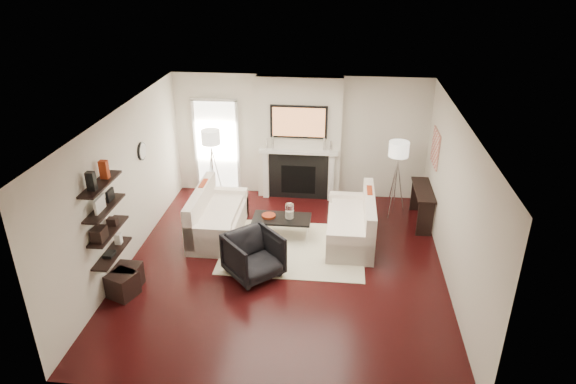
# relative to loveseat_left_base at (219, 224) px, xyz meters

# --- Properties ---
(room_envelope) EXTENTS (6.00, 6.00, 6.00)m
(room_envelope) POSITION_rel_loveseat_left_base_xyz_m (1.40, -0.98, 1.14)
(room_envelope) COLOR black
(room_envelope) RESTS_ON ground
(chimney_breast) EXTENTS (1.80, 0.25, 2.70)m
(chimney_breast) POSITION_rel_loveseat_left_base_xyz_m (1.40, 1.89, 1.14)
(chimney_breast) COLOR silver
(chimney_breast) RESTS_ON floor
(fireplace_surround) EXTENTS (1.30, 0.02, 1.04)m
(fireplace_surround) POSITION_rel_loveseat_left_base_xyz_m (1.40, 1.76, 0.31)
(fireplace_surround) COLOR black
(fireplace_surround) RESTS_ON floor
(firebox) EXTENTS (0.75, 0.02, 0.65)m
(firebox) POSITION_rel_loveseat_left_base_xyz_m (1.40, 1.75, 0.24)
(firebox) COLOR black
(firebox) RESTS_ON floor
(mantel_pilaster_l) EXTENTS (0.12, 0.08, 1.10)m
(mantel_pilaster_l) POSITION_rel_loveseat_left_base_xyz_m (0.68, 1.73, 0.34)
(mantel_pilaster_l) COLOR white
(mantel_pilaster_l) RESTS_ON floor
(mantel_pilaster_r) EXTENTS (0.12, 0.08, 1.10)m
(mantel_pilaster_r) POSITION_rel_loveseat_left_base_xyz_m (2.12, 1.73, 0.34)
(mantel_pilaster_r) COLOR white
(mantel_pilaster_r) RESTS_ON floor
(mantel_shelf) EXTENTS (1.70, 0.18, 0.07)m
(mantel_shelf) POSITION_rel_loveseat_left_base_xyz_m (1.40, 1.71, 0.91)
(mantel_shelf) COLOR white
(mantel_shelf) RESTS_ON chimney_breast
(tv_body) EXTENTS (1.20, 0.06, 0.70)m
(tv_body) POSITION_rel_loveseat_left_base_xyz_m (1.40, 1.73, 1.57)
(tv_body) COLOR black
(tv_body) RESTS_ON chimney_breast
(tv_screen) EXTENTS (1.10, 0.00, 0.62)m
(tv_screen) POSITION_rel_loveseat_left_base_xyz_m (1.40, 1.70, 1.57)
(tv_screen) COLOR #BF723F
(tv_screen) RESTS_ON tv_body
(candlestick_l_tall) EXTENTS (0.04, 0.04, 0.30)m
(candlestick_l_tall) POSITION_rel_loveseat_left_base_xyz_m (0.85, 1.72, 1.09)
(candlestick_l_tall) COLOR silver
(candlestick_l_tall) RESTS_ON mantel_shelf
(candlestick_l_short) EXTENTS (0.04, 0.04, 0.24)m
(candlestick_l_short) POSITION_rel_loveseat_left_base_xyz_m (0.72, 1.72, 1.06)
(candlestick_l_short) COLOR silver
(candlestick_l_short) RESTS_ON mantel_shelf
(candlestick_r_tall) EXTENTS (0.04, 0.04, 0.30)m
(candlestick_r_tall) POSITION_rel_loveseat_left_base_xyz_m (1.95, 1.72, 1.09)
(candlestick_r_tall) COLOR silver
(candlestick_r_tall) RESTS_ON mantel_shelf
(candlestick_r_short) EXTENTS (0.04, 0.04, 0.24)m
(candlestick_r_short) POSITION_rel_loveseat_left_base_xyz_m (2.08, 1.72, 1.06)
(candlestick_r_short) COLOR silver
(candlestick_r_short) RESTS_ON mantel_shelf
(hallway_panel) EXTENTS (0.90, 0.02, 2.10)m
(hallway_panel) POSITION_rel_loveseat_left_base_xyz_m (-0.45, 2.00, 0.84)
(hallway_panel) COLOR white
(hallway_panel) RESTS_ON floor
(door_trim_l) EXTENTS (0.06, 0.06, 2.16)m
(door_trim_l) POSITION_rel_loveseat_left_base_xyz_m (-0.93, 1.98, 0.84)
(door_trim_l) COLOR white
(door_trim_l) RESTS_ON floor
(door_trim_r) EXTENTS (0.06, 0.06, 2.16)m
(door_trim_r) POSITION_rel_loveseat_left_base_xyz_m (0.03, 1.98, 0.84)
(door_trim_r) COLOR white
(door_trim_r) RESTS_ON floor
(door_trim_top) EXTENTS (1.02, 0.06, 0.06)m
(door_trim_top) POSITION_rel_loveseat_left_base_xyz_m (-0.45, 1.98, 1.92)
(door_trim_top) COLOR white
(door_trim_top) RESTS_ON wall_back
(rug) EXTENTS (2.60, 2.00, 0.01)m
(rug) POSITION_rel_loveseat_left_base_xyz_m (1.50, -0.40, -0.20)
(rug) COLOR beige
(rug) RESTS_ON floor
(loveseat_left_base) EXTENTS (0.85, 1.80, 0.42)m
(loveseat_left_base) POSITION_rel_loveseat_left_base_xyz_m (0.00, 0.00, 0.00)
(loveseat_left_base) COLOR white
(loveseat_left_base) RESTS_ON floor
(loveseat_left_back) EXTENTS (0.18, 1.80, 0.80)m
(loveseat_left_back) POSITION_rel_loveseat_left_base_xyz_m (-0.33, 0.00, 0.32)
(loveseat_left_back) COLOR white
(loveseat_left_back) RESTS_ON floor
(loveseat_left_arm_n) EXTENTS (0.85, 0.18, 0.60)m
(loveseat_left_arm_n) POSITION_rel_loveseat_left_base_xyz_m (0.00, -0.81, 0.09)
(loveseat_left_arm_n) COLOR white
(loveseat_left_arm_n) RESTS_ON floor
(loveseat_left_arm_s) EXTENTS (0.85, 0.18, 0.60)m
(loveseat_left_arm_s) POSITION_rel_loveseat_left_base_xyz_m (0.00, 0.81, 0.09)
(loveseat_left_arm_s) COLOR white
(loveseat_left_arm_s) RESTS_ON floor
(loveseat_left_cushion) EXTENTS (0.63, 1.44, 0.10)m
(loveseat_left_cushion) POSITION_rel_loveseat_left_base_xyz_m (0.05, 0.00, 0.26)
(loveseat_left_cushion) COLOR white
(loveseat_left_cushion) RESTS_ON loveseat_left_base
(pillow_left_orange) EXTENTS (0.10, 0.42, 0.42)m
(pillow_left_orange) POSITION_rel_loveseat_left_base_xyz_m (-0.33, 0.30, 0.52)
(pillow_left_orange) COLOR #9B3013
(pillow_left_orange) RESTS_ON loveseat_left_cushion
(pillow_left_charcoal) EXTENTS (0.10, 0.40, 0.40)m
(pillow_left_charcoal) POSITION_rel_loveseat_left_base_xyz_m (-0.33, -0.30, 0.51)
(pillow_left_charcoal) COLOR black
(pillow_left_charcoal) RESTS_ON loveseat_left_cushion
(loveseat_right_base) EXTENTS (0.85, 1.80, 0.42)m
(loveseat_right_base) POSITION_rel_loveseat_left_base_xyz_m (2.53, 0.02, 0.00)
(loveseat_right_base) COLOR white
(loveseat_right_base) RESTS_ON floor
(loveseat_right_back) EXTENTS (0.18, 1.80, 0.80)m
(loveseat_right_back) POSITION_rel_loveseat_left_base_xyz_m (2.87, 0.02, 0.32)
(loveseat_right_back) COLOR white
(loveseat_right_back) RESTS_ON floor
(loveseat_right_arm_n) EXTENTS (0.85, 0.18, 0.60)m
(loveseat_right_arm_n) POSITION_rel_loveseat_left_base_xyz_m (2.53, -0.79, 0.09)
(loveseat_right_arm_n) COLOR white
(loveseat_right_arm_n) RESTS_ON floor
(loveseat_right_arm_s) EXTENTS (0.85, 0.18, 0.60)m
(loveseat_right_arm_s) POSITION_rel_loveseat_left_base_xyz_m (2.53, 0.83, 0.09)
(loveseat_right_arm_s) COLOR white
(loveseat_right_arm_s) RESTS_ON floor
(loveseat_right_cushion) EXTENTS (0.63, 1.44, 0.10)m
(loveseat_right_cushion) POSITION_rel_loveseat_left_base_xyz_m (2.48, 0.02, 0.26)
(loveseat_right_cushion) COLOR white
(loveseat_right_cushion) RESTS_ON loveseat_right_base
(pillow_right_orange) EXTENTS (0.10, 0.42, 0.42)m
(pillow_right_orange) POSITION_rel_loveseat_left_base_xyz_m (2.87, 0.32, 0.52)
(pillow_right_orange) COLOR #9B3013
(pillow_right_orange) RESTS_ON loveseat_right_cushion
(pillow_right_charcoal) EXTENTS (0.10, 0.40, 0.40)m
(pillow_right_charcoal) POSITION_rel_loveseat_left_base_xyz_m (2.87, -0.28, 0.51)
(pillow_right_charcoal) COLOR black
(pillow_right_charcoal) RESTS_ON loveseat_right_cushion
(coffee_table) EXTENTS (1.10, 0.55, 0.04)m
(coffee_table) POSITION_rel_loveseat_left_base_xyz_m (1.23, 0.01, 0.19)
(coffee_table) COLOR black
(coffee_table) RESTS_ON floor
(coffee_leg_nw) EXTENTS (0.02, 0.02, 0.38)m
(coffee_leg_nw) POSITION_rel_loveseat_left_base_xyz_m (0.73, -0.21, -0.02)
(coffee_leg_nw) COLOR silver
(coffee_leg_nw) RESTS_ON floor
(coffee_leg_ne) EXTENTS (0.02, 0.02, 0.38)m
(coffee_leg_ne) POSITION_rel_loveseat_left_base_xyz_m (1.73, -0.21, -0.02)
(coffee_leg_ne) COLOR silver
(coffee_leg_ne) RESTS_ON floor
(coffee_leg_sw) EXTENTS (0.02, 0.02, 0.38)m
(coffee_leg_sw) POSITION_rel_loveseat_left_base_xyz_m (0.73, 0.23, -0.02)
(coffee_leg_sw) COLOR silver
(coffee_leg_sw) RESTS_ON floor
(coffee_leg_se) EXTENTS (0.02, 0.02, 0.38)m
(coffee_leg_se) POSITION_rel_loveseat_left_base_xyz_m (1.73, 0.23, -0.02)
(coffee_leg_se) COLOR silver
(coffee_leg_se) RESTS_ON floor
(hurricane_glass) EXTENTS (0.17, 0.17, 0.30)m
(hurricane_glass) POSITION_rel_loveseat_left_base_xyz_m (1.38, 0.01, 0.35)
(hurricane_glass) COLOR white
(hurricane_glass) RESTS_ON coffee_table
(hurricane_candle) EXTENTS (0.10, 0.10, 0.16)m
(hurricane_candle) POSITION_rel_loveseat_left_base_xyz_m (1.38, 0.01, 0.29)
(hurricane_candle) COLOR white
(hurricane_candle) RESTS_ON coffee_table
(copper_bowl) EXTENTS (0.27, 0.27, 0.04)m
(copper_bowl) POSITION_rel_loveseat_left_base_xyz_m (0.98, 0.01, 0.24)
(copper_bowl) COLOR #B33B1D
(copper_bowl) RESTS_ON coffee_table
(armchair) EXTENTS (1.12, 1.12, 0.84)m
(armchair) POSITION_rel_loveseat_left_base_xyz_m (0.91, -1.31, 0.21)
(armchair) COLOR black
(armchair) RESTS_ON floor
(lamp_left_post) EXTENTS (0.02, 0.02, 1.20)m
(lamp_left_post) POSITION_rel_loveseat_left_base_xyz_m (-0.45, 1.52, 0.39)
(lamp_left_post) COLOR silver
(lamp_left_post) RESTS_ON floor
(lamp_left_shade) EXTENTS (0.40, 0.40, 0.30)m
(lamp_left_shade) POSITION_rel_loveseat_left_base_xyz_m (-0.45, 1.52, 1.24)
(lamp_left_shade) COLOR white
(lamp_left_shade) RESTS_ON lamp_left_post
(lamp_left_leg_a) EXTENTS (0.25, 0.02, 1.23)m
(lamp_left_leg_a) POSITION_rel_loveseat_left_base_xyz_m (-0.34, 1.52, 0.39)
(lamp_left_leg_a) COLOR silver
(lamp_left_leg_a) RESTS_ON floor
(lamp_left_leg_b) EXTENTS (0.14, 0.22, 1.23)m
(lamp_left_leg_b) POSITION_rel_loveseat_left_base_xyz_m (-0.51, 1.61, 0.39)
(lamp_left_leg_b) COLOR silver
(lamp_left_leg_b) RESTS_ON floor
(lamp_left_leg_c) EXTENTS (0.14, 0.22, 1.23)m
(lamp_left_leg_c) POSITION_rel_loveseat_left_base_xyz_m (-0.51, 1.42, 0.39)
(lamp_left_leg_c) COLOR silver
(lamp_left_leg_c) RESTS_ON floor
(lamp_right_post) EXTENTS (0.02, 0.02, 1.20)m
(lamp_right_post) POSITION_rel_loveseat_left_base_xyz_m (3.45, 1.21, 0.39)
(lamp_right_post) COLOR silver
(lamp_right_post) RESTS_ON floor
(lamp_right_shade) EXTENTS (0.40, 0.40, 0.30)m
(lamp_right_shade) POSITION_rel_loveseat_left_base_xyz_m (3.45, 1.21, 1.24)
(lamp_right_shade) COLOR white
(lamp_right_shade) RESTS_ON lamp_right_post
(lamp_right_leg_a) EXTENTS (0.25, 0.02, 1.23)m
(lamp_right_leg_a) POSITION_rel_loveseat_left_base_xyz_m (3.56, 1.21, 0.39)
(lamp_right_leg_a) COLOR silver
(lamp_right_leg_a) RESTS_ON floor
(lamp_right_leg_b) EXTENTS (0.14, 0.22, 1.23)m
(lamp_right_leg_b) POSITION_rel_loveseat_left_base_xyz_m (3.39, 1.31, 0.39)
(lamp_right_leg_b) COLOR silver
(lamp_right_leg_b) RESTS_ON floor
(lamp_right_leg_c) EXTENTS (0.14, 0.22, 1.23)m
(lamp_right_leg_c) POSITION_rel_loveseat_left_base_xyz_m (3.39, 1.12, 0.39)
(lamp_right_leg_c) COLOR silver
(lamp_right_leg_c) RESTS_ON floor
(console_top) EXTENTS (0.35, 1.20, 0.04)m
(console_top) POSITION_rel_loveseat_left_base_xyz_m (3.97, 0.89, 0.52)
(console_top) COLOR black
(console_top) RESTS_ON floor
(console_leg_n) EXTENTS (0.30, 0.04, 0.71)m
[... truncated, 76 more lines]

